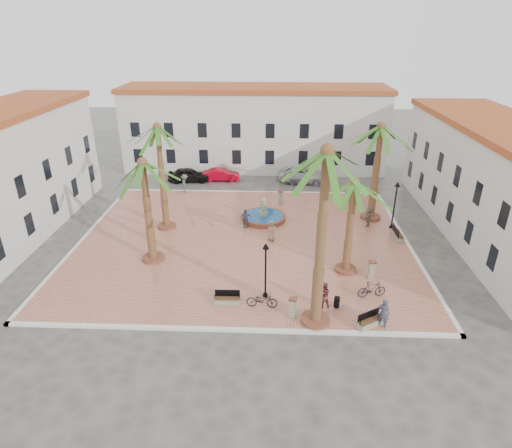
{
  "coord_description": "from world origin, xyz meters",
  "views": [
    {
      "loc": [
        2.25,
        -30.37,
        15.86
      ],
      "look_at": [
        1.0,
        0.0,
        1.6
      ],
      "focal_mm": 30.0,
      "sensor_mm": 36.0,
      "label": 1
    }
  ],
  "objects_px": {
    "lamppost_e": "(396,197)",
    "car_red": "(221,175)",
    "bicycle_b": "(372,289)",
    "palm_e": "(353,194)",
    "bollard_n": "(281,197)",
    "palm_nw": "(158,138)",
    "bollard_e": "(372,269)",
    "palm_sw": "(144,175)",
    "pedestrian_east": "(368,216)",
    "car_silver": "(304,177)",
    "palm_s": "(326,171)",
    "car_black": "(189,175)",
    "cyclist_b": "(324,295)",
    "bench_ne": "(350,200)",
    "bench_e": "(398,235)",
    "litter_bin": "(337,302)",
    "lamppost_s": "(266,261)",
    "palm_ne": "(380,137)",
    "car_white": "(303,175)",
    "pedestrian_north": "(185,184)",
    "bicycle_a": "(262,300)",
    "bollard_se": "(293,307)",
    "fountain": "(264,217)",
    "cyclist_a": "(384,313)",
    "pedestrian_fountain_b": "(246,218)",
    "pedestrian_fountain_a": "(272,231)",
    "bench_s": "(227,300)"
  },
  "relations": [
    {
      "from": "palm_s",
      "to": "car_black",
      "type": "distance_m",
      "value": 28.44
    },
    {
      "from": "palm_s",
      "to": "bench_ne",
      "type": "relative_size",
      "value": 6.06
    },
    {
      "from": "bollard_e",
      "to": "bicycle_b",
      "type": "bearing_deg",
      "value": -100.91
    },
    {
      "from": "palm_e",
      "to": "bench_s",
      "type": "bearing_deg",
      "value": -151.78
    },
    {
      "from": "palm_s",
      "to": "car_white",
      "type": "bearing_deg",
      "value": 88.24
    },
    {
      "from": "palm_e",
      "to": "car_black",
      "type": "xyz_separation_m",
      "value": [
        -14.49,
        18.58,
        -5.12
      ]
    },
    {
      "from": "palm_nw",
      "to": "bollard_e",
      "type": "relative_size",
      "value": 6.77
    },
    {
      "from": "palm_ne",
      "to": "bench_ne",
      "type": "bearing_deg",
      "value": 108.65
    },
    {
      "from": "palm_ne",
      "to": "bollard_se",
      "type": "xyz_separation_m",
      "value": [
        -7.46,
        -14.45,
        -6.6
      ]
    },
    {
      "from": "palm_s",
      "to": "car_white",
      "type": "relative_size",
      "value": 1.93
    },
    {
      "from": "lamppost_s",
      "to": "car_white",
      "type": "xyz_separation_m",
      "value": [
        3.72,
        22.38,
        -1.98
      ]
    },
    {
      "from": "bicycle_b",
      "to": "car_silver",
      "type": "xyz_separation_m",
      "value": [
        -2.89,
        21.7,
        -0.06
      ]
    },
    {
      "from": "lamppost_s",
      "to": "pedestrian_fountain_a",
      "type": "bearing_deg",
      "value": 87.48
    },
    {
      "from": "lamppost_e",
      "to": "car_silver",
      "type": "xyz_separation_m",
      "value": [
        -6.68,
        11.38,
        -2.29
      ]
    },
    {
      "from": "palm_nw",
      "to": "palm_sw",
      "type": "bearing_deg",
      "value": -87.09
    },
    {
      "from": "bollard_e",
      "to": "bicycle_a",
      "type": "xyz_separation_m",
      "value": [
        -7.31,
        -3.59,
        -0.18
      ]
    },
    {
      "from": "lamppost_s",
      "to": "car_silver",
      "type": "height_order",
      "value": "lamppost_s"
    },
    {
      "from": "bollard_se",
      "to": "cyclist_b",
      "type": "distance_m",
      "value": 2.17
    },
    {
      "from": "fountain",
      "to": "pedestrian_north",
      "type": "distance_m",
      "value": 10.36
    },
    {
      "from": "palm_sw",
      "to": "car_silver",
      "type": "bearing_deg",
      "value": 55.29
    },
    {
      "from": "palm_sw",
      "to": "pedestrian_east",
      "type": "distance_m",
      "value": 18.9
    },
    {
      "from": "palm_s",
      "to": "car_silver",
      "type": "relative_size",
      "value": 2.34
    },
    {
      "from": "palm_nw",
      "to": "car_silver",
      "type": "relative_size",
      "value": 1.98
    },
    {
      "from": "cyclist_a",
      "to": "bicycle_b",
      "type": "bearing_deg",
      "value": -65.46
    },
    {
      "from": "lamppost_s",
      "to": "bicycle_a",
      "type": "bearing_deg",
      "value": -98.94
    },
    {
      "from": "palm_nw",
      "to": "bench_ne",
      "type": "bearing_deg",
      "value": 20.38
    },
    {
      "from": "lamppost_s",
      "to": "bollard_e",
      "type": "distance_m",
      "value": 7.77
    },
    {
      "from": "lamppost_s",
      "to": "bollard_se",
      "type": "relative_size",
      "value": 2.96
    },
    {
      "from": "lamppost_e",
      "to": "car_red",
      "type": "height_order",
      "value": "lamppost_e"
    },
    {
      "from": "cyclist_b",
      "to": "palm_e",
      "type": "bearing_deg",
      "value": -123.35
    },
    {
      "from": "fountain",
      "to": "cyclist_b",
      "type": "relative_size",
      "value": 2.28
    },
    {
      "from": "lamppost_e",
      "to": "pedestrian_fountain_b",
      "type": "distance_m",
      "value": 12.55
    },
    {
      "from": "bench_e",
      "to": "litter_bin",
      "type": "distance_m",
      "value": 11.26
    },
    {
      "from": "bollard_se",
      "to": "palm_ne",
      "type": "bearing_deg",
      "value": 62.7
    },
    {
      "from": "bollard_n",
      "to": "bicycle_b",
      "type": "height_order",
      "value": "bollard_n"
    },
    {
      "from": "bicycle_a",
      "to": "car_white",
      "type": "bearing_deg",
      "value": -6.04
    },
    {
      "from": "palm_e",
      "to": "cyclist_b",
      "type": "bearing_deg",
      "value": -114.85
    },
    {
      "from": "litter_bin",
      "to": "car_silver",
      "type": "bearing_deg",
      "value": 91.42
    },
    {
      "from": "palm_e",
      "to": "bollard_n",
      "type": "relative_size",
      "value": 5.15
    },
    {
      "from": "pedestrian_fountain_a",
      "to": "bicycle_a",
      "type": "bearing_deg",
      "value": -94.8
    },
    {
      "from": "lamppost_s",
      "to": "pedestrian_fountain_b",
      "type": "distance_m",
      "value": 10.44
    },
    {
      "from": "bicycle_a",
      "to": "pedestrian_fountain_a",
      "type": "distance_m",
      "value": 8.95
    },
    {
      "from": "bollard_e",
      "to": "pedestrian_fountain_a",
      "type": "bearing_deg",
      "value": 141.8
    },
    {
      "from": "cyclist_b",
      "to": "pedestrian_north",
      "type": "height_order",
      "value": "pedestrian_north"
    },
    {
      "from": "lamppost_e",
      "to": "bicycle_b",
      "type": "height_order",
      "value": "lamppost_e"
    },
    {
      "from": "car_black",
      "to": "car_white",
      "type": "relative_size",
      "value": 0.83
    },
    {
      "from": "cyclist_b",
      "to": "pedestrian_north",
      "type": "relative_size",
      "value": 0.88
    },
    {
      "from": "bollard_e",
      "to": "cyclist_b",
      "type": "height_order",
      "value": "cyclist_b"
    },
    {
      "from": "lamppost_e",
      "to": "bicycle_b",
      "type": "distance_m",
      "value": 11.22
    },
    {
      "from": "pedestrian_east",
      "to": "car_red",
      "type": "bearing_deg",
      "value": -108.18
    }
  ]
}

